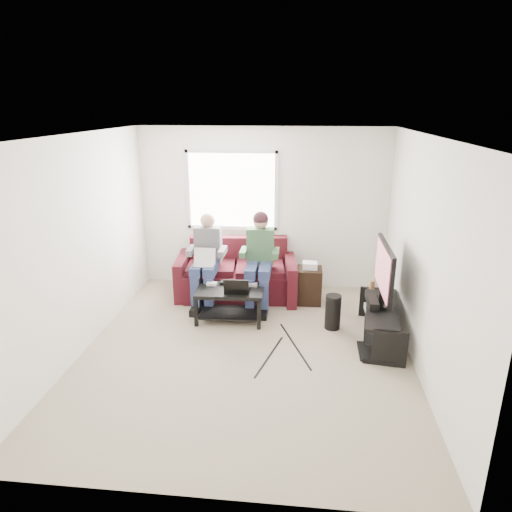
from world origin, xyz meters
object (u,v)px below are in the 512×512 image
object	(u,v)px
sofa	(236,276)
subwoofer	(333,312)
tv_stand	(381,325)
coffee_table	(230,297)
tv	(384,271)
end_table	(309,285)

from	to	relation	value
sofa	subwoofer	bearing A→B (deg)	-34.67
tv_stand	coffee_table	bearing A→B (deg)	169.96
tv	end_table	distance (m)	1.47
tv	end_table	xyz separation A→B (m)	(-0.92, 0.97, -0.61)
tv_stand	tv	xyz separation A→B (m)	(-0.00, 0.10, 0.71)
subwoofer	tv_stand	bearing A→B (deg)	-21.71
coffee_table	tv_stand	world-z (taller)	coffee_table
tv_stand	end_table	world-z (taller)	end_table
coffee_table	subwoofer	distance (m)	1.44
tv_stand	subwoofer	world-z (taller)	subwoofer
sofa	end_table	xyz separation A→B (m)	(1.15, -0.18, -0.03)
end_table	sofa	bearing A→B (deg)	170.89
tv	end_table	world-z (taller)	tv
tv	subwoofer	size ratio (longest dim) A/B	2.29
sofa	coffee_table	size ratio (longest dim) A/B	2.07
coffee_table	end_table	world-z (taller)	end_table
coffee_table	subwoofer	size ratio (longest dim) A/B	1.97
end_table	coffee_table	bearing A→B (deg)	-147.37
coffee_table	tv	xyz separation A→B (m)	(2.03, -0.26, 0.57)
coffee_table	subwoofer	world-z (taller)	subwoofer
coffee_table	end_table	size ratio (longest dim) A/B	1.45
tv	sofa	bearing A→B (deg)	150.80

